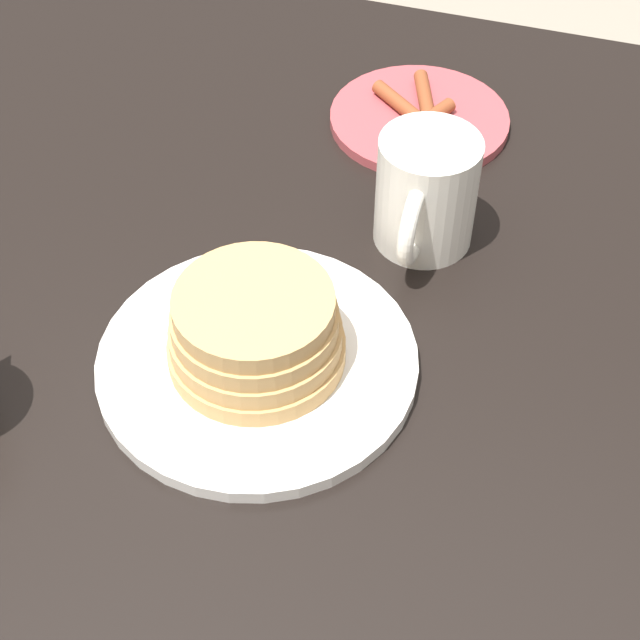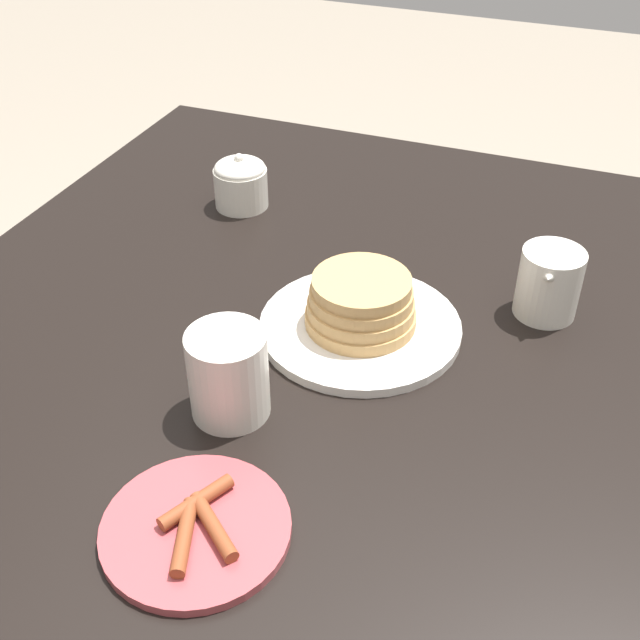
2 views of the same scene
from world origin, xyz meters
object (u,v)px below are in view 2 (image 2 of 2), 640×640
Objects in this scene: pancake_plate at (360,314)px; creamer_pitcher at (549,282)px; coffee_mug at (230,372)px; side_plate_bacon at (196,528)px; sugar_bowl at (241,182)px.

creamer_pitcher is at bearing -58.98° from pancake_plate.
pancake_plate is 0.20m from coffee_mug.
sugar_bowl reaches higher than side_plate_bacon.
coffee_mug is 0.41m from creamer_pitcher.
pancake_plate is at bearing -7.01° from side_plate_bacon.
pancake_plate reaches higher than side_plate_bacon.
pancake_plate is 0.36m from sugar_bowl.
coffee_mug reaches higher than pancake_plate.
creamer_pitcher is 1.37× the size of sugar_bowl.
side_plate_bacon is 0.17m from coffee_mug.
coffee_mug reaches higher than creamer_pitcher.
creamer_pitcher is 0.49m from sugar_bowl.
creamer_pitcher is (0.46, -0.24, 0.04)m from side_plate_bacon.
side_plate_bacon is (-0.34, 0.04, -0.02)m from pancake_plate.
coffee_mug is at bearing 154.49° from pancake_plate.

